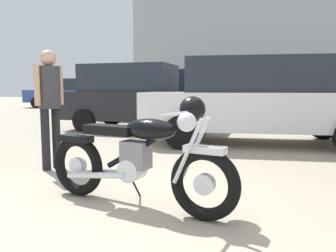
# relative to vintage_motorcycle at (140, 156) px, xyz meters

# --- Properties ---
(ground_plane) EXTENTS (80.00, 80.00, 0.00)m
(ground_plane) POSITION_rel_vintage_motorcycle_xyz_m (0.01, -0.13, -0.49)
(ground_plane) COLOR tan
(vintage_motorcycle) EXTENTS (1.99, 0.87, 1.07)m
(vintage_motorcycle) POSITION_rel_vintage_motorcycle_xyz_m (0.00, 0.00, 0.00)
(vintage_motorcycle) COLOR black
(vintage_motorcycle) RESTS_ON ground_plane
(bystander) EXTENTS (0.30, 0.42, 1.66)m
(bystander) POSITION_rel_vintage_motorcycle_xyz_m (-1.58, 1.30, 0.53)
(bystander) COLOR black
(bystander) RESTS_ON ground_plane
(red_hatchback_near) EXTENTS (4.09, 2.22, 1.78)m
(red_hatchback_near) POSITION_rel_vintage_motorcycle_xyz_m (-1.49, 8.73, 0.43)
(red_hatchback_near) COLOR black
(red_hatchback_near) RESTS_ON ground_plane
(pale_sedan_back) EXTENTS (4.91, 2.48, 1.74)m
(pale_sedan_back) POSITION_rel_vintage_motorcycle_xyz_m (-0.24, 11.65, 0.45)
(pale_sedan_back) COLOR black
(pale_sedan_back) RESTS_ON ground_plane
(blue_hatchback_right) EXTENTS (4.10, 2.25, 1.78)m
(blue_hatchback_right) POSITION_rel_vintage_motorcycle_xyz_m (-1.47, 5.85, 0.43)
(blue_hatchback_right) COLOR black
(blue_hatchback_right) RESTS_ON ground_plane
(white_estate_far) EXTENTS (4.74, 2.06, 1.74)m
(white_estate_far) POSITION_rel_vintage_motorcycle_xyz_m (1.71, 3.94, 0.45)
(white_estate_far) COLOR black
(white_estate_far) RESTS_ON ground_plane
(silver_sedan_mid) EXTENTS (4.85, 2.31, 1.74)m
(silver_sedan_mid) POSITION_rel_vintage_motorcycle_xyz_m (-8.22, 16.27, 0.45)
(silver_sedan_mid) COLOR black
(silver_sedan_mid) RESTS_ON ground_plane
(industrial_building) EXTENTS (18.33, 10.84, 21.27)m
(industrial_building) POSITION_rel_vintage_motorcycle_xyz_m (2.50, 30.27, 4.70)
(industrial_building) COLOR #9EA0A8
(industrial_building) RESTS_ON ground_plane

